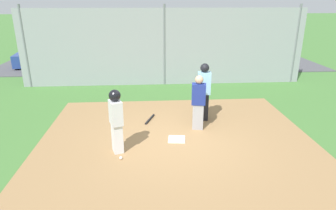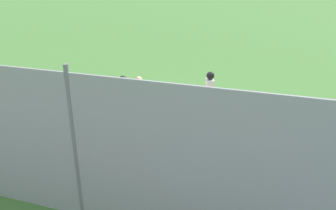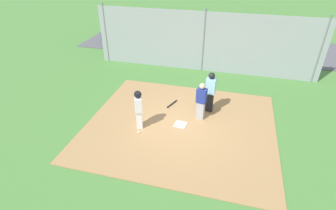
% 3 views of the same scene
% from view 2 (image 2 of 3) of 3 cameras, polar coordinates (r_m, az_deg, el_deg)
% --- Properties ---
extents(ground_plane, '(140.00, 140.00, 0.00)m').
position_cam_2_polar(ground_plane, '(12.17, -0.59, -1.71)').
color(ground_plane, '#477A38').
extents(dirt_infield, '(7.20, 6.40, 0.03)m').
position_cam_2_polar(dirt_infield, '(12.16, -0.59, -1.65)').
color(dirt_infield, '#9E774C').
rests_on(dirt_infield, ground_plane).
extents(home_plate, '(0.49, 0.49, 0.02)m').
position_cam_2_polar(home_plate, '(12.15, -0.59, -1.54)').
color(home_plate, white).
rests_on(home_plate, dirt_infield).
extents(catcher, '(0.42, 0.32, 1.56)m').
position_cam_2_polar(catcher, '(11.48, -4.83, 1.21)').
color(catcher, '#9E9EA3').
rests_on(catcher, dirt_infield).
extents(umpire, '(0.40, 0.30, 1.75)m').
position_cam_2_polar(umpire, '(11.00, -7.41, 0.78)').
color(umpire, black).
rests_on(umpire, dirt_infield).
extents(runner, '(0.37, 0.44, 1.57)m').
position_cam_2_polar(runner, '(11.96, 7.00, 2.40)').
color(runner, silver).
rests_on(runner, dirt_infield).
extents(baseball_bat, '(0.31, 0.72, 0.06)m').
position_cam_2_polar(baseball_bat, '(10.75, 0.55, -4.78)').
color(baseball_bat, black).
rests_on(baseball_bat, dirt_infield).
extents(baseball, '(0.07, 0.07, 0.07)m').
position_cam_2_polar(baseball, '(12.65, 6.74, -0.58)').
color(baseball, white).
rests_on(baseball, dirt_infield).
extents(backstop_fence, '(12.00, 0.10, 3.35)m').
position_cam_2_polar(backstop_fence, '(6.99, -15.25, -7.27)').
color(backstop_fence, '#93999E').
rests_on(backstop_fence, ground_plane).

